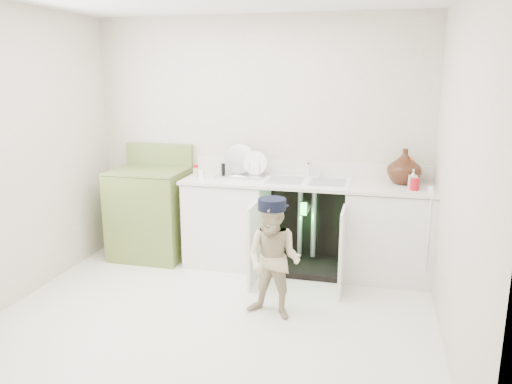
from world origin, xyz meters
TOP-DOWN VIEW (x-y plane):
  - ground at (0.00, 0.00)m, footprint 3.50×3.50m
  - room_shell at (0.00, 0.00)m, footprint 6.00×5.50m
  - counter_run at (0.58, 1.21)m, footprint 2.44×1.02m
  - avocado_stove at (-1.11, 1.18)m, footprint 0.76×0.65m
  - repair_worker at (0.46, 0.13)m, footprint 0.53×0.96m

SIDE VIEW (x-z plane):
  - ground at x=0.00m, z-range 0.00..0.00m
  - counter_run at x=0.58m, z-range -0.14..1.09m
  - avocado_stove at x=-1.11m, z-range -0.10..1.08m
  - repair_worker at x=0.46m, z-range 0.00..0.98m
  - room_shell at x=0.00m, z-range 0.62..1.88m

